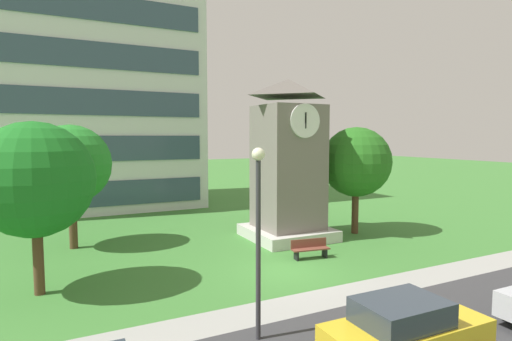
{
  "coord_description": "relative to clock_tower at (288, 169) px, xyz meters",
  "views": [
    {
      "loc": [
        -8.66,
        -14.49,
        5.65
      ],
      "look_at": [
        1.46,
        5.77,
        3.76
      ],
      "focal_mm": 28.72,
      "sensor_mm": 36.0,
      "label": 1
    }
  ],
  "objects": [
    {
      "name": "ground_plane",
      "position": [
        -2.93,
        -4.76,
        -3.84
      ],
      "size": [
        160.0,
        160.0,
        0.0
      ],
      "primitive_type": "plane",
      "color": "#3D7A33"
    },
    {
      "name": "park_bench",
      "position": [
        -1.04,
        -3.74,
        -3.38
      ],
      "size": [
        1.85,
        0.75,
        0.88
      ],
      "color": "brown",
      "rests_on": "ground"
    },
    {
      "name": "office_building",
      "position": [
        -9.4,
        16.64,
        7.36
      ],
      "size": [
        17.56,
        11.11,
        22.4
      ],
      "color": "silver",
      "rests_on": "ground"
    },
    {
      "name": "tree_near_tower",
      "position": [
        4.1,
        -0.77,
        0.32
      ],
      "size": [
        4.02,
        4.02,
        6.19
      ],
      "color": "#513823",
      "rests_on": "ground"
    },
    {
      "name": "tree_streetside",
      "position": [
        -10.77,
        3.03,
        0.41
      ],
      "size": [
        3.93,
        3.93,
        6.24
      ],
      "color": "#513823",
      "rests_on": "ground"
    },
    {
      "name": "kerb_strip",
      "position": [
        -2.93,
        -7.94,
        -3.84
      ],
      "size": [
        120.0,
        1.6,
        0.01
      ],
      "primitive_type": "cube",
      "color": "#9E9E99",
      "rests_on": "ground"
    },
    {
      "name": "parked_car_yellow",
      "position": [
        -3.97,
        -12.22,
        -2.98
      ],
      "size": [
        4.26,
        1.99,
        1.69
      ],
      "color": "gold",
      "rests_on": "ground"
    },
    {
      "name": "street_lamp",
      "position": [
        -6.62,
        -9.43,
        -0.48
      ],
      "size": [
        0.36,
        0.36,
        5.35
      ],
      "color": "#333338",
      "rests_on": "ground"
    },
    {
      "name": "tree_by_building",
      "position": [
        -12.16,
        -3.02,
        0.29
      ],
      "size": [
        4.09,
        4.09,
        6.19
      ],
      "color": "#513823",
      "rests_on": "ground"
    },
    {
      "name": "clock_tower",
      "position": [
        0.0,
        0.0,
        0.0
      ],
      "size": [
        4.28,
        4.28,
        8.73
      ],
      "color": "slate",
      "rests_on": "ground"
    }
  ]
}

